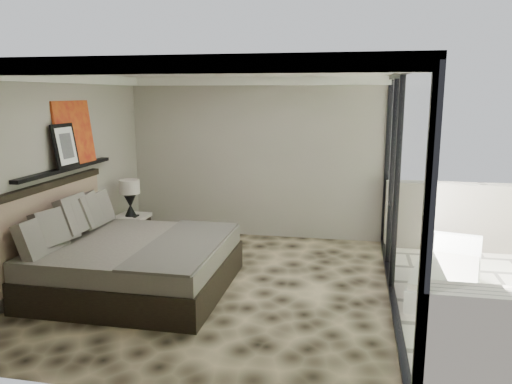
% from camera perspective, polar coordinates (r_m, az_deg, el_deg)
% --- Properties ---
extents(floor, '(5.00, 5.00, 0.00)m').
position_cam_1_polar(floor, '(6.79, -4.31, -10.65)').
color(floor, black).
rests_on(floor, ground).
extents(ceiling, '(4.50, 5.00, 0.02)m').
position_cam_1_polar(ceiling, '(6.31, -4.69, 13.60)').
color(ceiling, silver).
rests_on(ceiling, back_wall).
extents(back_wall, '(4.50, 0.02, 2.80)m').
position_cam_1_polar(back_wall, '(8.79, -0.07, 3.86)').
color(back_wall, gray).
rests_on(back_wall, floor).
extents(left_wall, '(0.02, 5.00, 2.80)m').
position_cam_1_polar(left_wall, '(7.33, -21.60, 1.60)').
color(left_wall, gray).
rests_on(left_wall, floor).
extents(glass_wall, '(0.08, 5.00, 2.80)m').
position_cam_1_polar(glass_wall, '(6.18, 16.01, 0.31)').
color(glass_wall, white).
rests_on(glass_wall, floor).
extents(picture_ledge, '(0.12, 2.20, 0.05)m').
position_cam_1_polar(picture_ledge, '(7.36, -20.85, 2.48)').
color(picture_ledge, black).
rests_on(picture_ledge, left_wall).
extents(bed, '(2.38, 2.30, 1.32)m').
position_cam_1_polar(bed, '(6.79, -14.31, -7.52)').
color(bed, black).
rests_on(bed, floor).
extents(nightstand, '(0.62, 0.62, 0.50)m').
position_cam_1_polar(nightstand, '(8.69, -13.89, -4.28)').
color(nightstand, black).
rests_on(nightstand, floor).
extents(table_lamp, '(0.33, 0.33, 0.61)m').
position_cam_1_polar(table_lamp, '(8.49, -14.23, -0.11)').
color(table_lamp, black).
rests_on(table_lamp, nightstand).
extents(abstract_canvas, '(0.13, 0.90, 0.90)m').
position_cam_1_polar(abstract_canvas, '(7.56, -20.07, 6.37)').
color(abstract_canvas, '#A0280D').
rests_on(abstract_canvas, picture_ledge).
extents(framed_print, '(0.11, 0.50, 0.60)m').
position_cam_1_polar(framed_print, '(7.26, -20.98, 4.95)').
color(framed_print, black).
rests_on(framed_print, picture_ledge).
extents(lounger, '(1.13, 1.72, 0.62)m').
position_cam_1_polar(lounger, '(6.90, 20.85, -9.30)').
color(lounger, white).
rests_on(lounger, terrace_slab).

